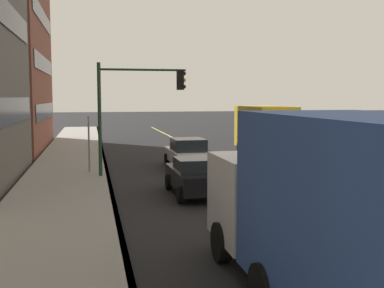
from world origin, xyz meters
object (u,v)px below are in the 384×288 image
Objects in this scene: car_white at (188,153)px; truck_blue at (347,216)px; pedestrian_with_backpack at (245,164)px; car_black at (197,176)px; traffic_light_mast at (135,99)px; street_sign_post at (89,140)px; truck_yellow at (270,131)px.

truck_blue reaches higher than car_white.
car_white is at bearing 10.52° from pedestrian_with_backpack.
car_white is 17.33m from truck_blue.
traffic_light_mast reaches higher than car_black.
traffic_light_mast reaches higher than street_sign_post.
car_black is (-6.85, 1.02, -0.04)m from car_white.
truck_blue is 11.44m from pedestrian_with_backpack.
street_sign_post is (4.95, 6.13, 0.63)m from pedestrian_with_backpack.
truck_yellow is 10.55m from traffic_light_mast.
traffic_light_mast reaches higher than truck_yellow.
street_sign_post is (16.18, 4.13, -0.16)m from truck_blue.
traffic_light_mast is at bearing 23.13° from car_black.
truck_yellow is at bearing -56.94° from traffic_light_mast.
truck_yellow is at bearing -17.98° from truck_blue.
pedestrian_with_backpack is (-9.29, 4.65, -0.63)m from truck_yellow.
traffic_light_mast is 1.88× the size of street_sign_post.
truck_yellow is (3.24, -5.77, 0.88)m from car_white.
pedestrian_with_backpack is 7.91m from street_sign_post.
truck_yellow is at bearing -68.08° from street_sign_post.
car_black is at bearing 171.49° from car_white.
car_black is 7.06m from street_sign_post.
car_white is 1.66× the size of street_sign_post.
pedestrian_with_backpack is 6.02m from traffic_light_mast.
car_white is 6.93m from car_black.
traffic_light_mast is at bearing 7.78° from truck_blue.
car_white is 0.89× the size of traffic_light_mast.
car_black is at bearing 110.59° from pedestrian_with_backpack.
car_white is 6.15m from pedestrian_with_backpack.
car_black is 2.26× the size of pedestrian_with_backpack.
truck_blue reaches higher than car_black.
truck_yellow reaches higher than car_white.
pedestrian_with_backpack is at bearing -169.48° from car_white.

